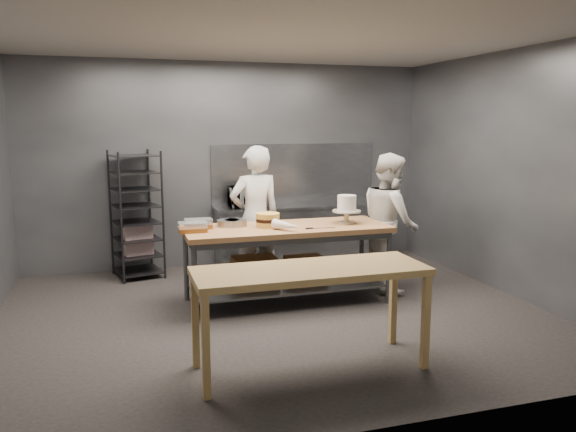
{
  "coord_description": "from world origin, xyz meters",
  "views": [
    {
      "loc": [
        -1.62,
        -5.79,
        2.11
      ],
      "look_at": [
        0.25,
        0.35,
        1.05
      ],
      "focal_mm": 35.0,
      "sensor_mm": 36.0,
      "label": 1
    }
  ],
  "objects_px": {
    "chef_behind": "(255,218)",
    "frosted_cake_stand": "(347,206)",
    "speed_rack": "(136,216)",
    "microwave": "(248,197)",
    "near_counter": "(310,278)",
    "layer_cake": "(268,220)",
    "work_table": "(283,255)",
    "chef_right": "(390,221)"
  },
  "relations": [
    {
      "from": "chef_behind",
      "to": "frosted_cake_stand",
      "type": "height_order",
      "value": "chef_behind"
    },
    {
      "from": "chef_right",
      "to": "microwave",
      "type": "xyz_separation_m",
      "value": [
        -1.49,
        1.6,
        0.18
      ]
    },
    {
      "from": "near_counter",
      "to": "microwave",
      "type": "distance_m",
      "value": 3.61
    },
    {
      "from": "speed_rack",
      "to": "chef_right",
      "type": "relative_size",
      "value": 1.0
    },
    {
      "from": "chef_behind",
      "to": "layer_cake",
      "type": "xyz_separation_m",
      "value": [
        -0.0,
        -0.63,
        0.08
      ]
    },
    {
      "from": "chef_right",
      "to": "layer_cake",
      "type": "height_order",
      "value": "chef_right"
    },
    {
      "from": "work_table",
      "to": "speed_rack",
      "type": "relative_size",
      "value": 1.37
    },
    {
      "from": "speed_rack",
      "to": "layer_cake",
      "type": "distance_m",
      "value": 2.19
    },
    {
      "from": "work_table",
      "to": "layer_cake",
      "type": "height_order",
      "value": "layer_cake"
    },
    {
      "from": "chef_behind",
      "to": "frosted_cake_stand",
      "type": "distance_m",
      "value": 1.21
    },
    {
      "from": "near_counter",
      "to": "speed_rack",
      "type": "xyz_separation_m",
      "value": [
        -1.31,
        3.51,
        0.04
      ]
    },
    {
      "from": "work_table",
      "to": "chef_behind",
      "type": "height_order",
      "value": "chef_behind"
    },
    {
      "from": "chef_behind",
      "to": "layer_cake",
      "type": "distance_m",
      "value": 0.63
    },
    {
      "from": "frosted_cake_stand",
      "to": "layer_cake",
      "type": "xyz_separation_m",
      "value": [
        -0.97,
        0.06,
        -0.13
      ]
    },
    {
      "from": "layer_cake",
      "to": "speed_rack",
      "type": "bearing_deg",
      "value": 130.81
    },
    {
      "from": "work_table",
      "to": "speed_rack",
      "type": "bearing_deg",
      "value": 133.79
    },
    {
      "from": "microwave",
      "to": "frosted_cake_stand",
      "type": "height_order",
      "value": "frosted_cake_stand"
    },
    {
      "from": "speed_rack",
      "to": "chef_behind",
      "type": "distance_m",
      "value": 1.77
    },
    {
      "from": "frosted_cake_stand",
      "to": "layer_cake",
      "type": "height_order",
      "value": "frosted_cake_stand"
    },
    {
      "from": "chef_right",
      "to": "frosted_cake_stand",
      "type": "distance_m",
      "value": 0.76
    },
    {
      "from": "work_table",
      "to": "speed_rack",
      "type": "height_order",
      "value": "speed_rack"
    },
    {
      "from": "work_table",
      "to": "speed_rack",
      "type": "distance_m",
      "value": 2.34
    },
    {
      "from": "chef_right",
      "to": "work_table",
      "type": "bearing_deg",
      "value": 106.04
    },
    {
      "from": "frosted_cake_stand",
      "to": "layer_cake",
      "type": "relative_size",
      "value": 1.24
    },
    {
      "from": "near_counter",
      "to": "layer_cake",
      "type": "distance_m",
      "value": 1.87
    },
    {
      "from": "work_table",
      "to": "chef_behind",
      "type": "bearing_deg",
      "value": 105.11
    },
    {
      "from": "near_counter",
      "to": "speed_rack",
      "type": "relative_size",
      "value": 1.14
    },
    {
      "from": "microwave",
      "to": "speed_rack",
      "type": "bearing_deg",
      "value": -177.12
    },
    {
      "from": "speed_rack",
      "to": "layer_cake",
      "type": "height_order",
      "value": "speed_rack"
    },
    {
      "from": "speed_rack",
      "to": "microwave",
      "type": "relative_size",
      "value": 3.23
    },
    {
      "from": "layer_cake",
      "to": "microwave",
      "type": "bearing_deg",
      "value": 84.69
    },
    {
      "from": "speed_rack",
      "to": "chef_behind",
      "type": "xyz_separation_m",
      "value": [
        1.43,
        -1.03,
        0.06
      ]
    },
    {
      "from": "frosted_cake_stand",
      "to": "layer_cake",
      "type": "distance_m",
      "value": 0.98
    },
    {
      "from": "chef_right",
      "to": "microwave",
      "type": "distance_m",
      "value": 2.19
    },
    {
      "from": "layer_cake",
      "to": "frosted_cake_stand",
      "type": "bearing_deg",
      "value": -3.65
    },
    {
      "from": "layer_cake",
      "to": "work_table",
      "type": "bearing_deg",
      "value": -6.09
    },
    {
      "from": "chef_right",
      "to": "frosted_cake_stand",
      "type": "relative_size",
      "value": 5.12
    },
    {
      "from": "near_counter",
      "to": "microwave",
      "type": "height_order",
      "value": "microwave"
    },
    {
      "from": "microwave",
      "to": "layer_cake",
      "type": "bearing_deg",
      "value": -95.31
    },
    {
      "from": "near_counter",
      "to": "chef_behind",
      "type": "xyz_separation_m",
      "value": [
        0.12,
        2.48,
        0.11
      ]
    },
    {
      "from": "microwave",
      "to": "near_counter",
      "type": "bearing_deg",
      "value": -94.43
    },
    {
      "from": "work_table",
      "to": "chef_right",
      "type": "distance_m",
      "value": 1.51
    }
  ]
}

